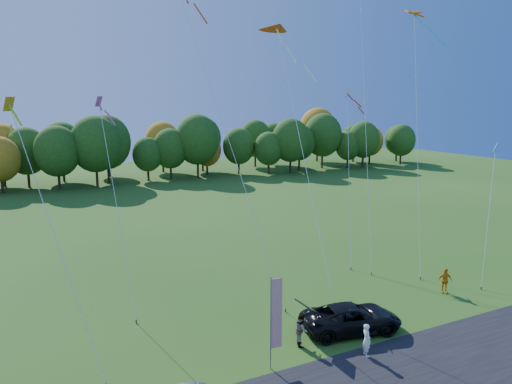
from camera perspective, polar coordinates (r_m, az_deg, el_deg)
name	(u,v)px	position (r m, az deg, el deg)	size (l,w,h in m)	color
ground	(311,349)	(26.19, 6.30, -17.46)	(160.00, 160.00, 0.00)	#204F15
tree_line	(103,185)	(76.30, -17.08, 0.82)	(116.00, 12.00, 10.00)	#1E4711
black_suv	(352,318)	(27.98, 10.87, -13.97)	(2.48, 5.38, 1.50)	black
person_tailgate_a	(367,340)	(25.71, 12.52, -16.18)	(0.60, 0.39, 1.63)	white
person_tailgate_b	(301,330)	(26.21, 5.20, -15.41)	(0.79, 0.62, 1.63)	gray
person_east	(445,281)	(34.69, 20.77, -9.44)	(0.96, 0.40, 1.64)	orange
feather_flag	(275,312)	(23.33, 2.21, -13.58)	(0.59, 0.11, 4.47)	#999999
kite_delta_blue	(222,120)	(31.75, -3.92, 8.23)	(4.62, 11.92, 22.80)	#4C3F33
kite_parafoil_orange	(365,101)	(40.89, 12.30, 10.12)	(8.08, 11.35, 24.65)	#4C3F33
kite_delta_red	(303,151)	(30.86, 5.39, 4.70)	(2.37, 10.23, 18.24)	#4C3F33
kite_parafoil_rainbow	(417,133)	(39.93, 17.95, 6.41)	(7.87, 8.91, 19.86)	#4C3F33
kite_diamond_yellow	(54,235)	(24.76, -22.05, -4.56)	(3.31, 7.55, 12.78)	#4C3F33
kite_diamond_white	(349,175)	(38.92, 10.58, 1.91)	(3.88, 5.95, 13.69)	#4C3F33
kite_diamond_pink	(113,184)	(31.34, -16.02, 0.86)	(1.12, 7.84, 12.81)	#4C3F33
kite_diamond_blue_low	(489,214)	(37.65, 25.05, -2.33)	(4.74, 3.56, 9.51)	#4C3F33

